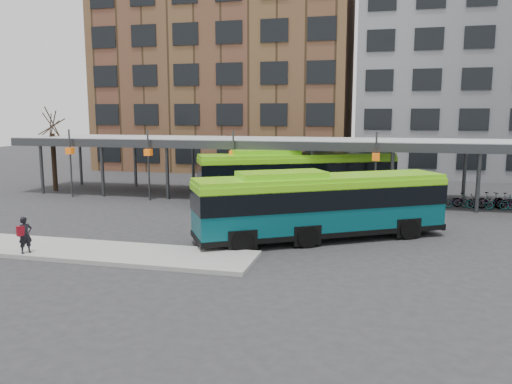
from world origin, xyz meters
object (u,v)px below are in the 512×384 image
tree (54,159)px  pedestrian (25,235)px  bus_front (320,204)px  bus_rear (296,175)px

tree → pedestrian: bearing=-58.0°
tree → bus_front: 23.91m
bus_front → bus_rear: 9.79m
tree → bus_front: size_ratio=0.48×
bus_rear → pedestrian: 17.68m
tree → pedestrian: 19.11m
bus_rear → pedestrian: (-8.82, -15.30, -0.91)m
bus_rear → pedestrian: bearing=-146.3°
bus_front → pedestrian: 12.91m
bus_front → pedestrian: bus_front is taller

